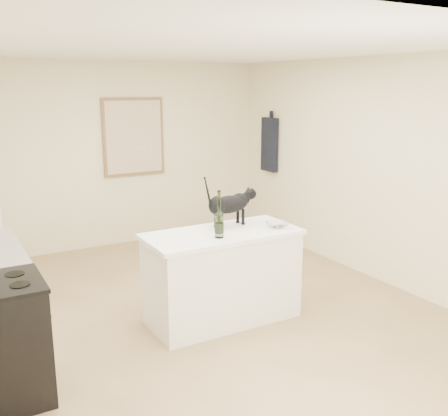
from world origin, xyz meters
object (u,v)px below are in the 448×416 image
Objects in this scene: black_cat at (229,207)px; glass_bowl at (277,225)px; wine_bottle at (219,217)px; stove at (3,344)px.

black_cat reaches higher than glass_bowl.
stove is at bearing -172.55° from wine_bottle.
black_cat is 1.44× the size of wine_bottle.
glass_bowl is at bearing -44.70° from black_cat.
black_cat is (2.21, 0.56, 0.65)m from stove.
wine_bottle is 1.82× the size of glass_bowl.
wine_bottle is at bearing -140.19° from black_cat.
glass_bowl is at bearing 5.83° from stove.
black_cat is 0.41m from wine_bottle.
wine_bottle is at bearing -178.95° from glass_bowl.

